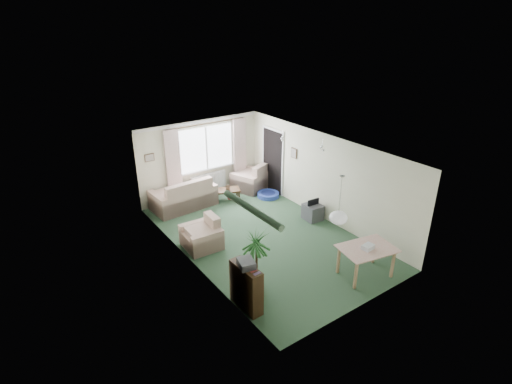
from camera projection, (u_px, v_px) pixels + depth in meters
ground at (263, 237)px, 10.25m from camera, size 6.50×6.50×0.00m
window at (206, 148)px, 12.15m from camera, size 1.80×0.03×1.30m
curtain_rod at (206, 124)px, 11.78m from camera, size 2.60×0.03×0.03m
curtain_left at (173, 163)px, 11.57m from camera, size 0.45×0.08×2.00m
curtain_right at (240, 149)px, 12.78m from camera, size 0.45×0.08×2.00m
radiator at (208, 182)px, 12.57m from camera, size 1.20×0.10×0.55m
doorway at (273, 161)px, 12.53m from camera, size 0.03×0.95×2.00m
pendant_lamp at (338, 218)px, 8.03m from camera, size 0.36×0.36×0.36m
tinsel_garland at (252, 209)px, 6.59m from camera, size 1.60×1.60×0.12m
bauble_cluster_a at (283, 137)px, 10.70m from camera, size 0.20×0.20×0.20m
bauble_cluster_b at (322, 146)px, 9.96m from camera, size 0.20×0.20×0.20m
wall_picture_back at (149, 158)px, 11.19m from camera, size 0.28×0.03×0.22m
wall_picture_right at (294, 153)px, 11.55m from camera, size 0.03×0.24×0.30m
sofa at (183, 193)px, 11.65m from camera, size 1.87×1.07×0.91m
armchair_corner at (250, 176)px, 12.88m from camera, size 1.26×1.23×0.88m
armchair_left at (201, 233)px, 9.66m from camera, size 0.86×0.91×0.78m
coffee_table at (227, 195)px, 12.20m from camera, size 0.90×0.70×0.36m
photo_frame at (228, 187)px, 12.07m from camera, size 0.12×0.04×0.16m
bookshelf at (246, 287)px, 7.60m from camera, size 0.28×0.78×0.94m
hifi_box at (246, 263)px, 7.38m from camera, size 0.36×0.41×0.14m
houseplant at (257, 260)px, 8.04m from camera, size 0.60×0.60×1.37m
dining_table at (365, 262)px, 8.62m from camera, size 1.18×0.91×0.67m
gift_box at (368, 247)px, 8.42m from camera, size 0.27×0.20×0.12m
tv_cube at (313, 212)px, 11.04m from camera, size 0.47×0.51×0.44m
pet_bed at (268, 195)px, 12.46m from camera, size 0.88×0.88×0.14m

